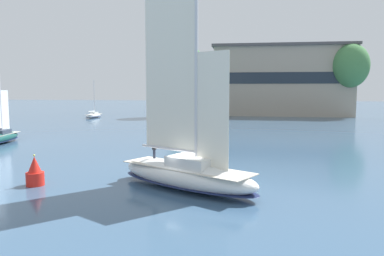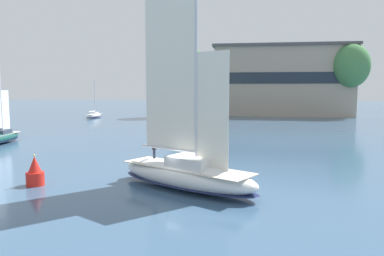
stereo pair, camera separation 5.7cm
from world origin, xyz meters
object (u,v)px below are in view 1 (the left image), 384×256
channel_buoy (35,173)px  tree_shore_left (184,64)px  sailboat_moored_far_slip (0,136)px  sailboat_moored_near_marina (94,115)px  tree_shore_center (351,66)px  sailboat_main (186,172)px

channel_buoy → tree_shore_left: bearing=90.5°
tree_shore_left → sailboat_moored_far_slip: size_ratio=1.63×
tree_shore_left → sailboat_moored_near_marina: (-21.49, -7.41, -12.77)m
tree_shore_center → sailboat_moored_far_slip: size_ratio=1.56×
sailboat_moored_far_slip → tree_shore_left: bearing=72.3°
tree_shore_left → sailboat_moored_near_marina: tree_shore_left is taller
tree_shore_center → channel_buoy: tree_shore_center is taller
tree_shore_left → sailboat_moored_far_slip: 54.41m
sailboat_main → sailboat_moored_far_slip: (-28.08, 18.67, -0.30)m
sailboat_moored_near_marina → sailboat_moored_far_slip: (5.36, -43.05, 0.32)m
sailboat_moored_far_slip → channel_buoy: (16.76, -19.37, -0.01)m
tree_shore_center → sailboat_moored_far_slip: tree_shore_center is taller
tree_shore_left → tree_shore_center: size_ratio=1.04×
tree_shore_left → sailboat_main: (11.95, -69.13, -12.14)m
tree_shore_left → sailboat_moored_far_slip: bearing=-107.7°
tree_shore_center → sailboat_moored_near_marina: size_ratio=1.98×
channel_buoy → tree_shore_center: bearing=60.9°
sailboat_moored_near_marina → tree_shore_left: bearing=19.0°
sailboat_main → channel_buoy: 11.35m
tree_shore_left → channel_buoy: bearing=-89.5°
sailboat_moored_far_slip → tree_shore_center: bearing=43.2°
sailboat_moored_near_marina → channel_buoy: 66.22m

